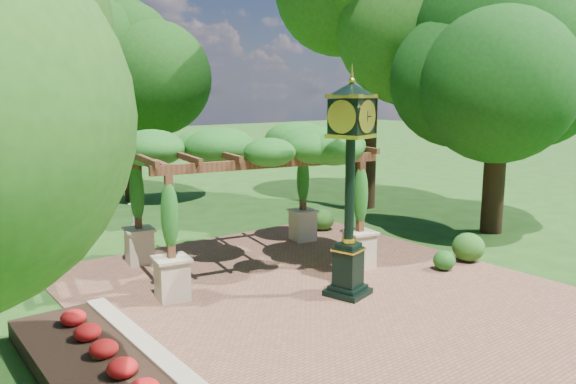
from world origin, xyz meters
TOP-DOWN VIEW (x-y plane):
  - ground at (0.00, 0.00)m, footprint 120.00×120.00m
  - brick_plaza at (0.00, 1.00)m, footprint 10.00×12.00m
  - border_wall at (-4.60, 0.50)m, footprint 0.35×5.00m
  - flower_bed at (-5.50, 0.50)m, footprint 1.50×5.00m
  - pedestal_clock at (0.37, 0.74)m, footprint 1.18×1.18m
  - pergola at (-0.18, 3.99)m, footprint 6.35×4.56m
  - sundial at (-0.97, 9.66)m, footprint 0.53×0.53m
  - shrub_front at (3.58, 0.53)m, footprint 0.63×0.63m
  - shrub_mid at (4.74, 0.63)m, footprint 0.96×0.96m
  - shrub_back at (3.88, 5.68)m, footprint 1.02×1.02m
  - tree_north at (1.00, 14.63)m, footprint 4.16×4.16m
  - tree_east_near at (8.22, 2.18)m, footprint 4.72×4.72m

SIDE VIEW (x-z plane):
  - ground at x=0.00m, z-range 0.00..0.00m
  - brick_plaza at x=0.00m, z-range 0.00..0.04m
  - flower_bed at x=-5.50m, z-range 0.00..0.36m
  - border_wall at x=-4.60m, z-range 0.00..0.40m
  - shrub_front at x=3.58m, z-range 0.04..0.55m
  - sundial at x=-0.97m, z-range -0.05..0.83m
  - shrub_back at x=3.88m, z-range 0.04..0.74m
  - shrub_mid at x=4.74m, z-range 0.04..0.82m
  - pedestal_clock at x=0.37m, z-range 0.47..5.32m
  - pergola at x=-0.18m, z-range 1.18..4.85m
  - tree_east_near at x=8.22m, z-range 1.51..9.58m
  - tree_north at x=1.00m, z-range 1.51..9.74m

